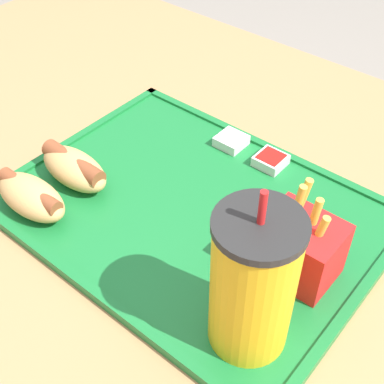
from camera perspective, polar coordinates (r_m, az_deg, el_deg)
dining_table at (r=1.00m, az=0.32°, el=-16.25°), size 1.47×0.92×0.71m
food_tray at (r=0.70m, az=0.00°, el=-2.08°), size 0.47×0.36×0.01m
soda_cup at (r=0.51m, az=6.52°, el=-9.68°), size 0.09×0.09×0.20m
hot_dog_far at (r=0.71m, az=-16.80°, el=-0.42°), size 0.11×0.06×0.05m
hot_dog_near at (r=0.74m, az=-12.46°, el=2.56°), size 0.11×0.06×0.05m
fries_carton at (r=0.61m, az=11.50°, el=-5.75°), size 0.09×0.07×0.12m
sauce_cup_mayo at (r=0.80m, az=4.21°, el=5.50°), size 0.04×0.04×0.02m
sauce_cup_ketchup at (r=0.77m, az=8.39°, el=3.39°), size 0.04×0.04×0.02m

